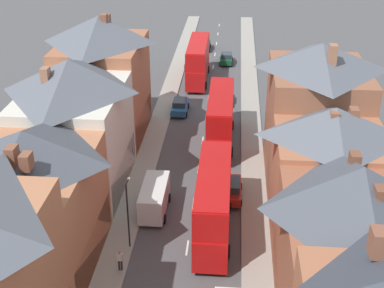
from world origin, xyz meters
name	(u,v)px	position (x,y,z in m)	size (l,w,h in m)	color
pavement_left	(157,130)	(-5.10, 38.00, 0.07)	(2.20, 104.00, 0.14)	gray
pavement_right	(251,133)	(5.10, 38.00, 0.07)	(2.20, 104.00, 0.14)	gray
centre_line_dashes	(203,140)	(0.00, 36.00, 0.01)	(0.14, 97.80, 0.01)	silver
terrace_row_left	(25,199)	(-10.19, 14.36, 6.09)	(8.00, 54.01, 13.76)	#BCB7A8
terrace_row_right	(355,251)	(10.19, 11.07, 5.74)	(8.00, 46.96, 12.98)	brown
double_decker_bus_lead	(213,201)	(1.79, 20.16, 2.82)	(2.74, 10.80, 5.30)	#B70F0F
double_decker_bus_mid_street	(198,61)	(-1.81, 54.05, 2.82)	(2.74, 10.80, 5.30)	red
double_decker_bus_far_approaching	(220,118)	(1.79, 35.66, 2.82)	(2.74, 10.80, 5.30)	#B70F0F
car_near_blue	(192,61)	(-3.10, 60.01, 0.81)	(1.90, 4.39, 1.61)	maroon
car_near_silver	(226,58)	(1.80, 61.69, 0.81)	(1.90, 3.98, 1.60)	#144728
car_parked_left_a	(223,96)	(1.80, 46.52, 0.85)	(1.90, 4.14, 1.69)	navy
car_parked_right_a	(180,106)	(-3.10, 43.11, 0.84)	(1.90, 4.32, 1.66)	#236093
car_parked_left_b	(231,189)	(3.10, 25.19, 0.84)	(1.90, 4.24, 1.68)	maroon
car_mid_white	(204,45)	(-1.80, 68.45, 0.82)	(1.90, 4.12, 1.62)	black
delivery_van	(154,197)	(-3.10, 22.63, 1.34)	(2.20, 5.20, 2.41)	silver
pedestrian_mid_left	(120,260)	(-4.40, 15.00, 1.03)	(0.36, 0.22, 1.61)	#23232D
street_lamp	(128,210)	(-4.25, 17.82, 3.24)	(0.20, 1.12, 5.50)	black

